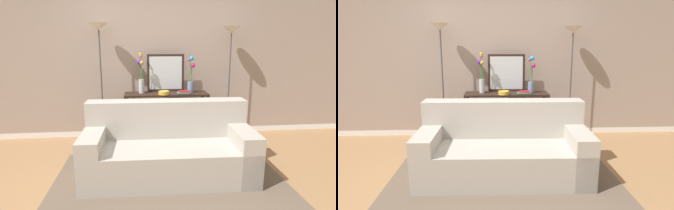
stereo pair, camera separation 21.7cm
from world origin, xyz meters
The scene contains 13 objects.
ground_plane centered at (0.00, 0.00, -0.01)m, with size 16.00×16.00×0.02m, color #9E754C.
back_wall centered at (0.00, 1.92, 1.53)m, with size 12.00×0.15×3.06m.
area_rug centered at (0.22, 0.16, 0.01)m, with size 2.67×1.77×0.01m.
couch centered at (0.22, 0.32, 0.32)m, with size 1.99×0.90×0.88m.
console_table centered at (0.31, 1.50, 0.55)m, with size 1.31×0.38×0.80m.
floor_lamp_left centered at (-0.70, 1.58, 1.46)m, with size 0.28×0.28×1.86m.
floor_lamp_right centered at (1.34, 1.58, 1.43)m, with size 0.28×0.28×1.82m.
wall_mirror centered at (0.31, 1.66, 1.09)m, with size 0.59×0.02×0.60m.
vase_tall_flowers centered at (-0.08, 1.53, 1.06)m, with size 0.10×0.12×0.63m.
vase_short_flowers centered at (0.70, 1.51, 1.01)m, with size 0.12×0.12×0.57m.
fruit_bowl centered at (0.26, 1.38, 0.83)m, with size 0.17×0.17×0.06m.
book_stack centered at (0.58, 1.38, 0.82)m, with size 0.21×0.13×0.05m.
book_row_under_console centered at (-0.04, 1.50, 0.06)m, with size 0.36×0.17×0.13m.
Camera 1 is at (-0.10, -2.79, 1.60)m, focal length 29.76 mm.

